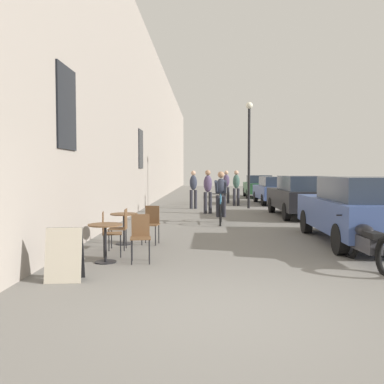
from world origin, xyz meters
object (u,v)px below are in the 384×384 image
Objects in this scene: cafe_chair_mid_toward_wall at (121,226)px; street_lamp at (249,141)px; pedestrian_mid at (193,187)px; parked_car_second at (301,195)px; cafe_chair_near_toward_wall at (141,234)px; parked_car_fourth at (258,186)px; cyclist_on_bicycle at (221,199)px; pedestrian_near at (208,189)px; pedestrian_far at (236,186)px; sandwich_board_sign at (65,254)px; parked_motorcycle at (367,244)px; cafe_chair_near_toward_street at (108,231)px; pedestrian_furthest at (226,185)px; parked_car_nearest at (358,209)px; parked_car_third at (274,190)px; cafe_chair_mid_toward_street at (151,222)px; cafe_table_mid at (124,222)px; cafe_table_near at (105,235)px.

street_lamp is (3.83, 10.23, 2.59)m from cafe_chair_mid_toward_wall.
parked_car_second is (4.16, -3.21, -0.19)m from pedestrian_mid.
cafe_chair_near_toward_wall is 0.21× the size of parked_car_fourth.
cyclist_on_bicycle is 3.72m from parked_car_second.
pedestrian_far is (1.44, 3.85, -0.00)m from pedestrian_near.
cafe_chair_mid_toward_wall is 1.07× the size of sandwich_board_sign.
parked_motorcycle is (-0.69, -8.10, -0.40)m from parked_car_second.
pedestrian_far is (2.75, 12.77, 0.48)m from cafe_chair_near_toward_wall.
cafe_chair_near_toward_street is at bearing 82.56° from sandwich_board_sign.
pedestrian_near reaches higher than cafe_chair_mid_toward_wall.
pedestrian_near is at bearing -107.78° from parked_car_fourth.
cafe_chair_near_toward_street is 0.50× the size of pedestrian_furthest.
sandwich_board_sign is at bearing -148.99° from parked_car_nearest.
pedestrian_far is 0.43× the size of parked_car_third.
parked_car_fourth reaches higher than parked_motorcycle.
pedestrian_near is 3.66m from parked_car_second.
cafe_chair_near_toward_wall is 20.02m from parked_car_fourth.
pedestrian_near is 5.55m from pedestrian_furthest.
cafe_chair_mid_toward_street is 0.51× the size of cyclist_on_bicycle.
pedestrian_far is at bearing 72.53° from cafe_table_mid.
cafe_table_near is 0.65m from cafe_chair_near_toward_wall.
parked_car_second reaches higher than cafe_table_near.
cafe_chair_mid_toward_street is (0.67, 1.46, 0.00)m from cafe_chair_near_toward_street.
parked_car_second is at bearing 50.76° from cafe_chair_mid_toward_street.
cyclist_on_bicycle is at bearing -102.29° from parked_car_fourth.
cafe_chair_mid_toward_street is 13.02m from parked_car_third.
pedestrian_near is 4.11m from pedestrian_far.
sandwich_board_sign is 0.39× the size of parked_motorcycle.
cafe_chair_near_toward_street is at bearing -105.91° from parked_car_fourth.
street_lamp is at bearing 52.34° from pedestrian_near.
pedestrian_far is at bearing 81.59° from cyclist_on_bicycle.
cafe_chair_mid_toward_wall is (-0.61, 1.17, 0.00)m from cafe_chair_near_toward_wall.
parked_car_third reaches higher than parked_motorcycle.
parked_car_fourth is (4.03, 8.34, -0.23)m from pedestrian_mid.
cafe_chair_mid_toward_street is 3.43m from sandwich_board_sign.
parked_car_fourth is (3.38, 10.54, -0.24)m from pedestrian_near.
cafe_table_mid is 3.24m from sandwich_board_sign.
cafe_table_near is 0.56m from cafe_chair_near_toward_street.
cafe_chair_mid_toward_street is 1.07× the size of sandwich_board_sign.
cafe_chair_near_toward_wall and cafe_chair_mid_toward_wall have the same top height.
parked_car_nearest is at bearing -50.40° from cyclist_on_bicycle.
cafe_table_near is at bearing 76.33° from sandwich_board_sign.
pedestrian_far reaches higher than parked_car_second.
parked_motorcycle is (4.81, -2.06, -0.12)m from cafe_table_mid.
parked_car_second is 6.09m from parked_car_third.
cafe_chair_near_toward_street is 0.21× the size of parked_car_fourth.
cafe_chair_mid_toward_street is at bearing -109.11° from street_lamp.
parked_car_third is (5.56, 13.52, 0.23)m from cafe_chair_near_toward_street.
cafe_chair_near_toward_street is at bearing -126.73° from parked_car_second.
pedestrian_furthest reaches higher than cafe_chair_near_toward_street.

